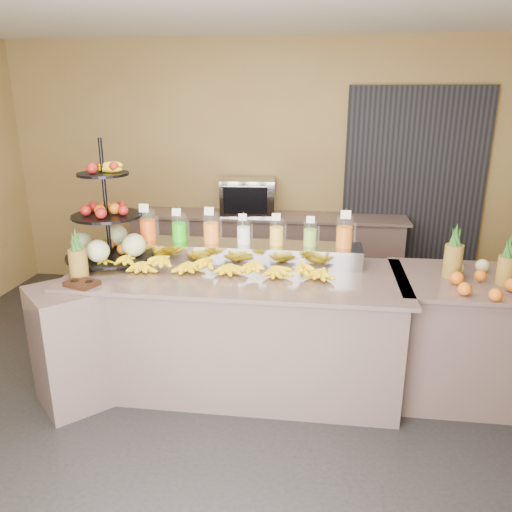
% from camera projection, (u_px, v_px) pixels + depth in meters
% --- Properties ---
extents(ground, '(6.00, 6.00, 0.00)m').
position_uv_depth(ground, '(232.00, 403.00, 3.73)').
color(ground, black).
rests_on(ground, ground).
extents(room_envelope, '(6.04, 5.02, 2.82)m').
position_uv_depth(room_envelope, '(270.00, 139.00, 3.87)').
color(room_envelope, olive).
rests_on(room_envelope, ground).
extents(buffet_counter, '(2.75, 1.25, 0.93)m').
position_uv_depth(buffet_counter, '(222.00, 331.00, 3.84)').
color(buffet_counter, gray).
rests_on(buffet_counter, ground).
extents(right_counter, '(1.08, 0.88, 0.93)m').
position_uv_depth(right_counter, '(463.00, 336.00, 3.75)').
color(right_counter, gray).
rests_on(right_counter, ground).
extents(back_ledge, '(3.10, 0.55, 0.93)m').
position_uv_depth(back_ledge, '(266.00, 254.00, 5.71)').
color(back_ledge, gray).
rests_on(back_ledge, ground).
extents(pitcher_tray, '(1.85, 0.30, 0.15)m').
position_uv_depth(pitcher_tray, '(244.00, 252.00, 3.96)').
color(pitcher_tray, gray).
rests_on(pitcher_tray, buffet_counter).
extents(juice_pitcher_orange_a, '(0.13, 0.14, 0.32)m').
position_uv_depth(juice_pitcher_orange_a, '(148.00, 227.00, 4.01)').
color(juice_pitcher_orange_a, silver).
rests_on(juice_pitcher_orange_a, pitcher_tray).
extents(juice_pitcher_green, '(0.12, 0.12, 0.29)m').
position_uv_depth(juice_pitcher_green, '(179.00, 229.00, 3.98)').
color(juice_pitcher_green, silver).
rests_on(juice_pitcher_green, pitcher_tray).
extents(juice_pitcher_orange_b, '(0.13, 0.13, 0.31)m').
position_uv_depth(juice_pitcher_orange_b, '(211.00, 230.00, 3.94)').
color(juice_pitcher_orange_b, silver).
rests_on(juice_pitcher_orange_b, pitcher_tray).
extents(juice_pitcher_milk, '(0.11, 0.11, 0.26)m').
position_uv_depth(juice_pitcher_milk, '(244.00, 233.00, 3.91)').
color(juice_pitcher_milk, silver).
rests_on(juice_pitcher_milk, pitcher_tray).
extents(juice_pitcher_lemon, '(0.11, 0.12, 0.27)m').
position_uv_depth(juice_pitcher_lemon, '(277.00, 233.00, 3.88)').
color(juice_pitcher_lemon, silver).
rests_on(juice_pitcher_lemon, pitcher_tray).
extents(juice_pitcher_lime, '(0.11, 0.11, 0.26)m').
position_uv_depth(juice_pitcher_lime, '(310.00, 235.00, 3.85)').
color(juice_pitcher_lime, silver).
rests_on(juice_pitcher_lime, pitcher_tray).
extents(juice_pitcher_orange_c, '(0.13, 0.13, 0.31)m').
position_uv_depth(juice_pitcher_orange_c, '(344.00, 234.00, 3.81)').
color(juice_pitcher_orange_c, silver).
rests_on(juice_pitcher_orange_c, pitcher_tray).
extents(banana_heap, '(1.87, 0.17, 0.16)m').
position_uv_depth(banana_heap, '(209.00, 263.00, 3.72)').
color(banana_heap, yellow).
rests_on(banana_heap, buffet_counter).
extents(fruit_stand, '(0.79, 0.79, 0.97)m').
position_uv_depth(fruit_stand, '(114.00, 232.00, 3.90)').
color(fruit_stand, black).
rests_on(fruit_stand, buffet_counter).
extents(condiment_caddy, '(0.25, 0.22, 0.03)m').
position_uv_depth(condiment_caddy, '(82.00, 283.00, 3.47)').
color(condiment_caddy, '#32180D').
rests_on(condiment_caddy, buffet_counter).
extents(pineapple_left_a, '(0.13, 0.13, 0.38)m').
position_uv_depth(pineapple_left_a, '(78.00, 260.00, 3.56)').
color(pineapple_left_a, brown).
rests_on(pineapple_left_a, buffet_counter).
extents(pineapple_left_b, '(0.13, 0.13, 0.40)m').
position_uv_depth(pineapple_left_b, '(148.00, 232.00, 4.26)').
color(pineapple_left_b, brown).
rests_on(pineapple_left_b, buffet_counter).
extents(right_fruit_pile, '(0.46, 0.44, 0.24)m').
position_uv_depth(right_fruit_pile, '(479.00, 275.00, 3.46)').
color(right_fruit_pile, brown).
rests_on(right_fruit_pile, right_counter).
extents(oven_warmer, '(0.62, 0.45, 0.39)m').
position_uv_depth(oven_warmer, '(248.00, 197.00, 5.53)').
color(oven_warmer, gray).
rests_on(oven_warmer, back_ledge).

